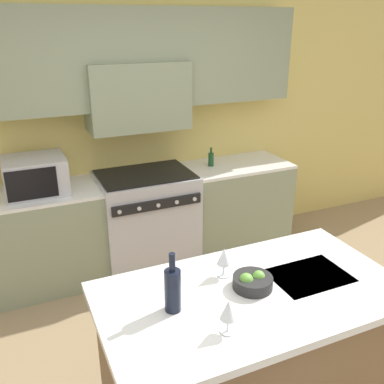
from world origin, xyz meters
TOP-DOWN VIEW (x-y plane):
  - back_cabinetry at (0.00, 2.16)m, footprint 10.00×0.46m
  - back_counter at (0.00, 1.90)m, footprint 3.07×0.62m
  - range_stove at (0.00, 1.88)m, footprint 0.90×0.70m
  - microwave at (-0.96, 1.90)m, footprint 0.50×0.44m
  - kitchen_island at (-0.05, -0.13)m, footprint 1.65×0.90m
  - wine_bottle at (-0.50, -0.10)m, footprint 0.08×0.08m
  - wine_glass_near at (-0.33, -0.36)m, footprint 0.08×0.08m
  - wine_glass_far at (-0.13, 0.07)m, footprint 0.08×0.08m
  - fruit_bowl at (-0.04, -0.10)m, footprint 0.22×0.22m
  - oil_bottle_on_counter at (0.72, 1.95)m, footprint 0.06×0.06m

SIDE VIEW (x-z plane):
  - back_counter at x=0.00m, z-range 0.00..0.91m
  - kitchen_island at x=-0.05m, z-range 0.00..0.94m
  - range_stove at x=0.00m, z-range 0.00..0.95m
  - fruit_bowl at x=-0.04m, z-range 0.93..1.02m
  - oil_bottle_on_counter at x=0.72m, z-range 0.89..1.08m
  - wine_glass_near at x=-0.33m, z-range 0.97..1.14m
  - wine_glass_far at x=-0.13m, z-range 0.97..1.14m
  - wine_bottle at x=-0.50m, z-range 0.90..1.22m
  - microwave at x=-0.96m, z-range 0.91..1.22m
  - back_cabinetry at x=0.00m, z-range 0.23..2.93m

